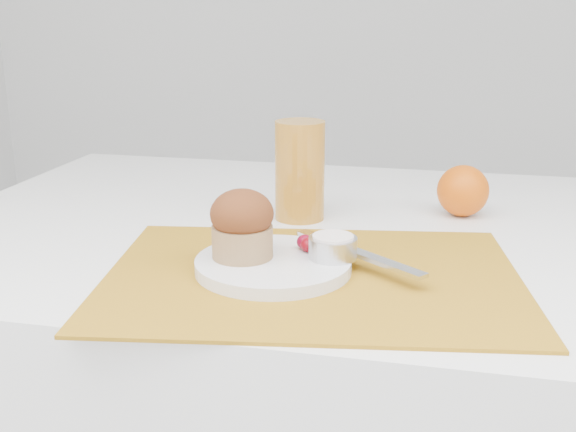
% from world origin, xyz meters
% --- Properties ---
extents(placemat, '(0.54, 0.43, 0.00)m').
position_xyz_m(placemat, '(0.01, -0.16, 0.75)').
color(placemat, '#A77117').
rests_on(placemat, table).
extents(plate, '(0.23, 0.23, 0.02)m').
position_xyz_m(plate, '(-0.04, -0.16, 0.76)').
color(plate, white).
rests_on(plate, placemat).
extents(ramekin, '(0.08, 0.08, 0.03)m').
position_xyz_m(ramekin, '(0.03, -0.14, 0.78)').
color(ramekin, silver).
rests_on(ramekin, plate).
extents(cream, '(0.06, 0.06, 0.01)m').
position_xyz_m(cream, '(0.03, -0.14, 0.79)').
color(cream, white).
rests_on(cream, ramekin).
extents(raspberry_near, '(0.02, 0.02, 0.02)m').
position_xyz_m(raspberry_near, '(-0.01, -0.11, 0.78)').
color(raspberry_near, '#4F0212').
rests_on(raspberry_near, plate).
extents(raspberry_far, '(0.02, 0.02, 0.02)m').
position_xyz_m(raspberry_far, '(-0.01, -0.12, 0.78)').
color(raspberry_far, '#540209').
rests_on(raspberry_far, plate).
extents(butter_knife, '(0.18, 0.14, 0.01)m').
position_xyz_m(butter_knife, '(0.05, -0.12, 0.77)').
color(butter_knife, silver).
rests_on(butter_knife, plate).
extents(orange, '(0.08, 0.08, 0.08)m').
position_xyz_m(orange, '(0.18, 0.15, 0.79)').
color(orange, '#E15A07').
rests_on(orange, table).
extents(juice_glass, '(0.09, 0.09, 0.15)m').
position_xyz_m(juice_glass, '(-0.06, 0.08, 0.82)').
color(juice_glass, '#B97922').
rests_on(juice_glass, table).
extents(muffin, '(0.08, 0.08, 0.08)m').
position_xyz_m(muffin, '(-0.08, -0.16, 0.81)').
color(muffin, '#A47C4F').
rests_on(muffin, plate).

